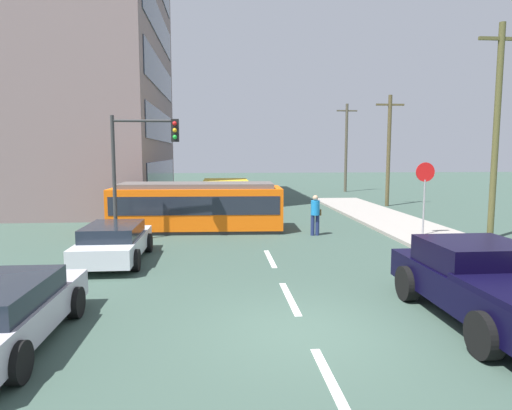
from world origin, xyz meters
The scene contains 18 objects.
ground_plane centered at (0.00, 10.00, 0.00)m, with size 120.00×120.00×0.00m, color #384F44.
sidewalk_curb_right centered at (6.80, 6.00, 0.07)m, with size 3.20×36.00×0.14m, color #A09990.
lane_stripe_0 centered at (0.00, -2.00, 0.01)m, with size 0.16×2.40×0.01m, color silver.
lane_stripe_1 centered at (0.00, 2.00, 0.01)m, with size 0.16×2.40×0.01m, color silver.
lane_stripe_2 centered at (0.00, 6.00, 0.01)m, with size 0.16×2.40×0.01m, color silver.
lane_stripe_3 centered at (0.00, 17.61, 0.01)m, with size 0.16×2.40×0.01m, color silver.
lane_stripe_4 centered at (0.00, 23.61, 0.01)m, with size 0.16×2.40×0.01m, color silver.
corner_building centered at (-14.14, 22.18, 11.20)m, with size 17.68×15.58×22.40m.
streetcar_tram centered at (-2.57, 11.61, 1.08)m, with size 7.40×2.78×2.10m.
city_bus centered at (-1.23, 16.91, 1.06)m, with size 2.58×5.32×1.86m.
pedestrian_crossing centered at (2.33, 9.99, 0.94)m, with size 0.47×0.36×1.67m.
pickup_truck_parked centered at (3.69, 0.18, 0.80)m, with size 2.31×5.01×1.55m.
parked_sedan_mid centered at (-4.90, 6.05, 0.62)m, with size 1.95×4.32×1.19m.
stop_sign centered at (6.50, 9.06, 2.19)m, with size 0.76×0.07×2.88m.
traffic_light_mast centered at (-4.53, 9.12, 3.34)m, with size 2.50×0.33×4.77m.
utility_pole_near centered at (9.05, 8.61, 4.32)m, with size 1.80×0.24×8.27m.
utility_pole_mid centered at (9.17, 19.95, 3.68)m, with size 1.80×0.24×7.01m.
utility_pole_far centered at (9.52, 30.82, 3.99)m, with size 1.80×0.24×7.63m.
Camera 1 is at (-1.64, -8.17, 3.38)m, focal length 31.76 mm.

